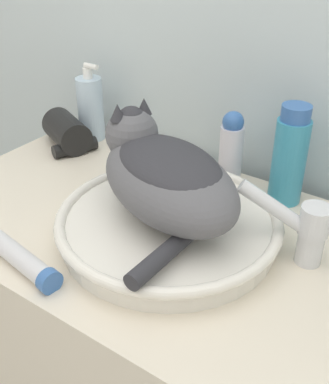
% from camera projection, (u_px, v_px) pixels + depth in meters
% --- Properties ---
extents(wall_back, '(8.00, 0.05, 2.40)m').
position_uv_depth(wall_back, '(292.00, 20.00, 0.91)').
color(wall_back, silver).
rests_on(wall_back, ground_plane).
extents(sink_basin, '(0.40, 0.40, 0.05)m').
position_uv_depth(sink_basin, '(169.00, 224.00, 0.85)').
color(sink_basin, white).
rests_on(sink_basin, vanity_counter).
extents(cat, '(0.35, 0.33, 0.17)m').
position_uv_depth(cat, '(164.00, 174.00, 0.81)').
color(cat, '#56565B').
rests_on(cat, sink_basin).
extents(faucet, '(0.15, 0.08, 0.14)m').
position_uv_depth(faucet, '(303.00, 227.00, 0.78)').
color(faucet, silver).
rests_on(faucet, vanity_counter).
extents(mouthwash_bottle, '(0.07, 0.07, 0.20)m').
position_uv_depth(mouthwash_bottle, '(290.00, 157.00, 0.92)').
color(mouthwash_bottle, teal).
rests_on(mouthwash_bottle, vanity_counter).
extents(deodorant_stick, '(0.05, 0.05, 0.16)m').
position_uv_depth(deodorant_stick, '(231.00, 148.00, 0.99)').
color(deodorant_stick, silver).
rests_on(deodorant_stick, vanity_counter).
extents(soap_pump_bottle, '(0.06, 0.06, 0.19)m').
position_uv_depth(soap_pump_bottle, '(91.00, 108.00, 1.18)').
color(soap_pump_bottle, silver).
rests_on(soap_pump_bottle, vanity_counter).
extents(cream_tube, '(0.17, 0.06, 0.04)m').
position_uv_depth(cream_tube, '(23.00, 260.00, 0.78)').
color(cream_tube, silver).
rests_on(cream_tube, vanity_counter).
extents(hair_dryer, '(0.17, 0.14, 0.08)m').
position_uv_depth(hair_dryer, '(67.00, 132.00, 1.16)').
color(hair_dryer, black).
rests_on(hair_dryer, vanity_counter).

